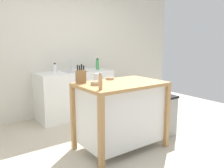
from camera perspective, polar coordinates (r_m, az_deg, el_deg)
name	(u,v)px	position (r m, az deg, el deg)	size (l,w,h in m)	color
ground_plane	(128,149)	(3.36, 3.90, -15.34)	(6.63, 6.63, 0.00)	#BCB29E
wall_back	(63,49)	(4.77, -11.85, 8.36)	(5.63, 0.10, 2.60)	beige
kitchen_island	(121,112)	(3.20, 2.11, -6.81)	(1.13, 0.74, 0.92)	#AD7F4C
knife_block	(81,76)	(3.07, -7.57, 1.88)	(0.11, 0.09, 0.25)	olive
bowl_ceramic_small	(110,78)	(3.33, -0.50, 1.40)	(0.12, 0.12, 0.03)	tan
bowl_ceramic_wide	(97,83)	(2.94, -3.73, 0.26)	(0.15, 0.15, 0.04)	tan
drinking_cup	(96,78)	(3.13, -3.87, 1.51)	(0.07, 0.07, 0.12)	silver
pepper_grinder	(100,82)	(2.63, -2.82, 0.56)	(0.04, 0.04, 0.20)	tan
trash_bin	(164,116)	(3.75, 12.38, -7.51)	(0.36, 0.28, 0.63)	gray
sink_counter	(75,94)	(4.59, -8.96, -2.41)	(1.43, 0.60, 0.89)	silver
sink_faucet	(71,65)	(4.62, -9.95, 4.58)	(0.02, 0.02, 0.22)	#B7BCC1
bottle_hand_soap	(97,64)	(4.73, -3.56, 4.80)	(0.06, 0.06, 0.23)	green
bottle_dish_soap	(55,68)	(4.43, -13.66, 3.78)	(0.06, 0.06, 0.17)	white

